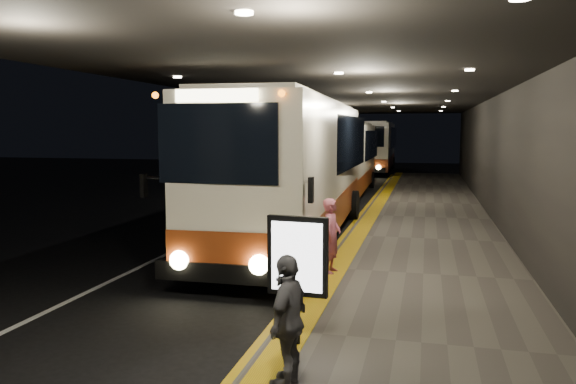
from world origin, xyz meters
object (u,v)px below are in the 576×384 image
at_px(coach_main, 296,175).
at_px(coach_second, 344,162).
at_px(coach_third, 376,149).
at_px(passenger_waiting_grey, 288,321).
at_px(passenger_boarding, 332,236).
at_px(info_sign, 297,259).
at_px(stanchion_post, 283,315).

xyz_separation_m(coach_main, coach_second, (-0.28, 11.89, -0.25)).
bearing_deg(coach_main, coach_third, 87.86).
distance_m(coach_third, passenger_waiting_grey, 37.49).
bearing_deg(coach_second, passenger_boarding, -84.26).
relative_size(coach_third, passenger_waiting_grey, 7.31).
bearing_deg(coach_main, passenger_waiting_grey, -79.79).
xyz_separation_m(passenger_waiting_grey, info_sign, (-0.19, 1.30, 0.46)).
xyz_separation_m(passenger_boarding, info_sign, (0.20, -4.18, 0.46)).
height_order(coach_second, passenger_boarding, coach_second).
height_order(passenger_boarding, passenger_waiting_grey, passenger_boarding).
distance_m(coach_main, info_sign, 8.56).
distance_m(coach_main, passenger_waiting_grey, 9.89).
distance_m(passenger_waiting_grey, info_sign, 1.39).
bearing_deg(coach_main, passenger_boarding, -69.25).
bearing_deg(info_sign, passenger_boarding, 97.65).
distance_m(coach_second, passenger_boarding, 16.16).
distance_m(info_sign, stanchion_post, 0.82).
distance_m(coach_main, passenger_boarding, 4.59).
distance_m(coach_second, passenger_waiting_grey, 21.64).
relative_size(coach_second, coach_third, 0.94).
bearing_deg(coach_main, stanchion_post, -80.48).
bearing_deg(coach_third, info_sign, -87.95).
relative_size(passenger_waiting_grey, stanchion_post, 1.57).
bearing_deg(stanchion_post, coach_third, 93.09).
bearing_deg(info_sign, coach_main, 108.24).
height_order(coach_main, passenger_waiting_grey, coach_main).
relative_size(coach_main, stanchion_post, 12.47).
bearing_deg(passenger_boarding, passenger_waiting_grey, -171.17).
bearing_deg(coach_main, info_sign, -79.12).
relative_size(coach_third, passenger_boarding, 7.29).
bearing_deg(coach_third, coach_main, -91.00).
bearing_deg(info_sign, stanchion_post, -111.75).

